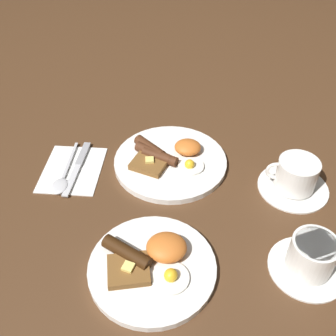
# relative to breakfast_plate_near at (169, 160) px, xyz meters

# --- Properties ---
(ground_plane) EXTENTS (3.00, 3.00, 0.00)m
(ground_plane) POSITION_rel_breakfast_plate_near_xyz_m (-0.00, 0.00, -0.01)
(ground_plane) COLOR #4C301C
(breakfast_plate_near) EXTENTS (0.28, 0.28, 0.04)m
(breakfast_plate_near) POSITION_rel_breakfast_plate_near_xyz_m (0.00, 0.00, 0.00)
(breakfast_plate_near) COLOR white
(breakfast_plate_near) RESTS_ON ground_plane
(breakfast_plate_far) EXTENTS (0.24, 0.24, 0.05)m
(breakfast_plate_far) POSITION_rel_breakfast_plate_near_xyz_m (0.02, 0.30, 0.00)
(breakfast_plate_far) COLOR white
(breakfast_plate_far) RESTS_ON ground_plane
(teacup_near) EXTENTS (0.16, 0.16, 0.08)m
(teacup_near) POSITION_rel_breakfast_plate_near_xyz_m (-0.29, 0.08, 0.02)
(teacup_near) COLOR white
(teacup_near) RESTS_ON ground_plane
(teacup_far) EXTENTS (0.15, 0.15, 0.08)m
(teacup_far) POSITION_rel_breakfast_plate_near_xyz_m (-0.27, 0.30, 0.02)
(teacup_far) COLOR white
(teacup_far) RESTS_ON ground_plane
(napkin) EXTENTS (0.15, 0.18, 0.01)m
(napkin) POSITION_rel_breakfast_plate_near_xyz_m (0.24, 0.03, -0.01)
(napkin) COLOR white
(napkin) RESTS_ON ground_plane
(knife) EXTENTS (0.03, 0.19, 0.01)m
(knife) POSITION_rel_breakfast_plate_near_xyz_m (0.22, 0.02, -0.01)
(knife) COLOR silver
(knife) RESTS_ON napkin
(spoon) EXTENTS (0.04, 0.19, 0.01)m
(spoon) POSITION_rel_breakfast_plate_near_xyz_m (0.25, 0.08, -0.00)
(spoon) COLOR silver
(spoon) RESTS_ON napkin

